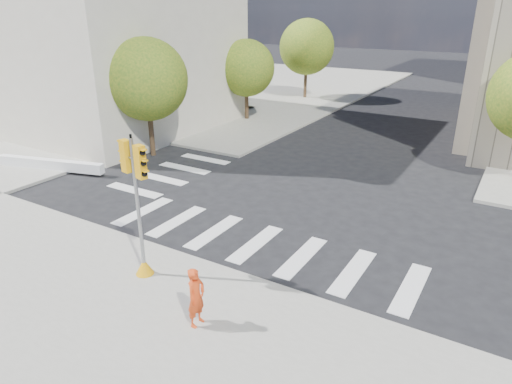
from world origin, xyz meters
TOP-DOWN VIEW (x-y plane):
  - ground at (0.00, 0.00)m, footprint 160.00×160.00m
  - sidewalk_far_left at (-20.00, 26.00)m, footprint 28.00×40.00m
  - classical_building at (-20.00, 8.00)m, footprint 19.00×15.00m
  - tree_lw_near at (-10.50, 4.00)m, footprint 4.40×4.40m
  - tree_lw_mid at (-10.50, 14.00)m, footprint 4.00×4.00m
  - tree_lw_far at (-10.50, 24.00)m, footprint 4.80×4.80m
  - traffic_signal at (-1.92, -5.62)m, footprint 1.08×0.56m
  - photographer at (0.96, -6.70)m, footprint 0.40×0.60m
  - planter_wall at (-13.00, -0.80)m, footprint 5.89×1.99m

SIDE VIEW (x-z plane):
  - ground at x=0.00m, z-range 0.00..0.00m
  - sidewalk_far_left at x=-20.00m, z-range 0.00..0.15m
  - planter_wall at x=-13.00m, z-range 0.15..0.65m
  - photographer at x=0.96m, z-range 0.15..1.78m
  - traffic_signal at x=-1.92m, z-range -0.19..4.23m
  - tree_lw_mid at x=-10.50m, z-range 0.88..6.65m
  - tree_lw_near at x=-10.50m, z-range 1.00..7.41m
  - tree_lw_far at x=-10.50m, z-range 1.07..8.01m
  - classical_building at x=-20.00m, z-range 0.09..12.79m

